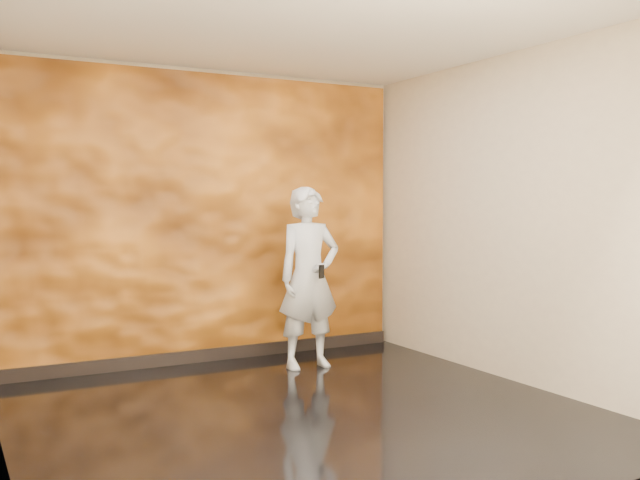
{
  "coord_description": "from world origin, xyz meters",
  "views": [
    {
      "loc": [
        -2.32,
        -4.57,
        1.52
      ],
      "look_at": [
        0.66,
        0.96,
        1.2
      ],
      "focal_mm": 40.0,
      "sensor_mm": 36.0,
      "label": 1
    }
  ],
  "objects": [
    {
      "name": "room",
      "position": [
        0.0,
        0.0,
        1.4
      ],
      "size": [
        4.02,
        4.02,
        2.81
      ],
      "color": "black",
      "rests_on": "ground"
    },
    {
      "name": "feature_wall",
      "position": [
        0.0,
        1.96,
        1.38
      ],
      "size": [
        3.9,
        0.06,
        2.75
      ],
      "primitive_type": "cube",
      "color": "orange",
      "rests_on": "ground"
    },
    {
      "name": "baseboard",
      "position": [
        0.0,
        1.92,
        0.06
      ],
      "size": [
        3.9,
        0.04,
        0.12
      ],
      "primitive_type": "cube",
      "color": "black",
      "rests_on": "ground"
    },
    {
      "name": "man",
      "position": [
        0.69,
        1.24,
        0.84
      ],
      "size": [
        0.61,
        0.4,
        1.67
      ],
      "primitive_type": "imported",
      "rotation": [
        0.0,
        0.0,
        0.0
      ],
      "color": "#A6ADB5",
      "rests_on": "ground"
    },
    {
      "name": "phone",
      "position": [
        0.69,
        1.0,
        0.91
      ],
      "size": [
        0.07,
        0.04,
        0.12
      ],
      "primitive_type": "cube",
      "rotation": [
        0.0,
        0.0,
        0.42
      ],
      "color": "black",
      "rests_on": "man"
    }
  ]
}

